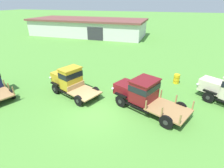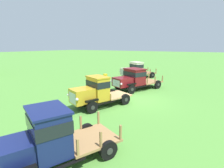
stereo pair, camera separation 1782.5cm
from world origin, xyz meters
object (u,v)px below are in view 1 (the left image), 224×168
object	(u,v)px
vintage_truck_midrow_center	(142,92)
oil_drum_beside_row	(177,79)
farm_shed	(88,27)
vintage_truck_second_in_line	(70,80)

from	to	relation	value
vintage_truck_midrow_center	oil_drum_beside_row	distance (m)	5.61
farm_shed	oil_drum_beside_row	xyz separation A→B (m)	(18.47, -20.28, -1.32)
farm_shed	vintage_truck_second_in_line	bearing A→B (deg)	-68.20
farm_shed	vintage_truck_midrow_center	world-z (taller)	farm_shed
vintage_truck_midrow_center	vintage_truck_second_in_line	bearing A→B (deg)	177.23
farm_shed	oil_drum_beside_row	distance (m)	27.46
oil_drum_beside_row	vintage_truck_second_in_line	bearing A→B (deg)	-151.08
oil_drum_beside_row	vintage_truck_midrow_center	bearing A→B (deg)	-116.54
farm_shed	oil_drum_beside_row	bearing A→B (deg)	-47.68
farm_shed	oil_drum_beside_row	size ratio (longest dim) A/B	28.08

